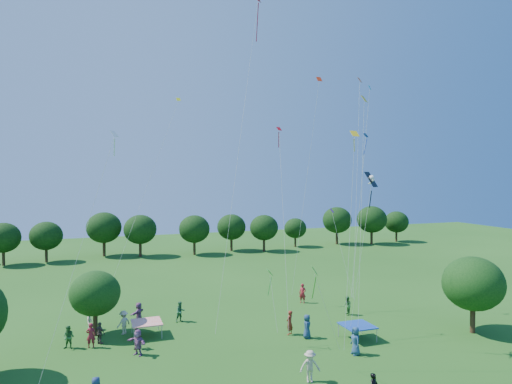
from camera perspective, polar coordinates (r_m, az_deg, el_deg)
The scene contains 34 objects.
near_tree_north at distance 37.23m, azimuth -19.48°, elevation -11.85°, with size 3.74×3.74×4.92m.
near_tree_east at distance 39.37m, azimuth 25.51°, elevation -10.30°, with size 4.59×4.59×5.88m.
treeline at distance 71.06m, azimuth -12.69°, elevation -4.49°, with size 88.01×8.77×6.77m.
tent_red_stripe at distance 36.65m, azimuth -13.52°, elevation -15.56°, with size 2.20×2.20×1.10m.
tent_blue at distance 35.78m, azimuth 12.56°, elevation -16.00°, with size 2.20×2.20×1.10m.
crowd_person_1 at distance 36.11m, azimuth 4.22°, elevation -15.97°, with size 0.69×0.44×1.84m, color maroon.
crowd_person_2 at distance 35.86m, azimuth -22.37°, elevation -16.45°, with size 0.79×0.43×1.61m, color #2B642E.
crowd_person_3 at distance 28.72m, azimuth 6.76°, elevation -20.81°, with size 1.22×0.55×1.87m, color #B5A691.
crowd_person_4 at distance 36.01m, azimuth -18.94°, elevation -16.35°, with size 0.93×0.42×1.58m, color #423A35.
crowd_person_5 at distance 39.50m, azimuth -14.47°, elevation -14.47°, with size 1.69×0.60×1.81m, color #874F81.
crowd_person_6 at distance 33.03m, azimuth 12.34°, elevation -17.72°, with size 0.93×0.50×1.89m, color navy.
crowd_person_7 at distance 35.50m, azimuth -19.94°, elevation -16.49°, with size 0.66×0.42×1.76m, color maroon.
crowd_person_8 at distance 41.49m, azimuth 11.33°, elevation -13.77°, with size 0.80×0.43×1.62m, color #2B652D.
crowd_person_9 at distance 37.55m, azimuth -16.22°, elevation -15.38°, with size 1.17×0.53×1.79m, color #BBB095.
crowd_person_10 at distance 34.39m, azimuth -14.69°, elevation -17.26°, with size 0.89×0.40×1.51m, color #3D3331.
crowd_person_11 at distance 33.23m, azimuth -14.56°, elevation -17.74°, with size 1.64×0.59×1.76m, color #895084.
crowd_person_12 at distance 35.54m, azimuth 6.39°, elevation -16.35°, with size 0.87×0.47×1.77m, color navy.
crowd_person_13 at distance 44.58m, azimuth 5.84°, elevation -12.49°, with size 0.68×0.44×1.83m, color maroon.
crowd_person_14 at distance 39.47m, azimuth -9.43°, elevation -14.54°, with size 0.84×0.45×1.69m, color #2B643B.
crowd_person_15 at distance 39.37m, azimuth -20.06°, elevation -14.82°, with size 0.99×0.44×1.51m, color #BFA999.
pirate_kite at distance 32.22m, azimuth 14.19°, elevation 1.31°, with size 1.41×1.99×11.06m.
red_high_kite at distance 37.08m, azimuth -0.77°, elevation 15.69°, with size 5.37×5.77×25.43m.
small_kite_0 at distance 34.35m, azimuth 3.19°, elevation 1.59°, with size 1.37×4.78×14.59m.
small_kite_1 at distance 45.86m, azimuth 12.67°, elevation 7.92°, with size 4.16×5.58×20.67m.
small_kite_2 at distance 29.27m, azimuth 11.97°, elevation 1.66°, with size 1.35×0.91×13.64m.
small_kite_3 at distance 26.51m, azimuth 7.67°, elevation -11.16°, with size 2.95×2.15×5.72m.
small_kite_4 at distance 39.00m, azimuth 13.13°, elevation 1.98°, with size 0.40×2.65×14.29m.
small_kite_5 at distance 42.01m, azimuth 9.98°, elevation -4.41°, with size 1.19×2.50×7.80m.
small_kite_6 at distance 26.50m, azimuth -19.17°, elevation 0.14°, with size 4.19×2.21×13.33m.
small_kite_7 at distance 43.14m, azimuth 13.36°, elevation 4.82°, with size 3.12×1.99×19.22m.
small_kite_8 at distance 41.42m, azimuth 6.97°, elevation 6.57°, with size 2.63×0.81×19.65m.
small_kite_9 at distance 35.92m, azimuth 13.23°, elevation 5.90°, with size 2.56×3.18×17.02m.
small_kite_10 at distance 42.70m, azimuth -12.45°, elevation 3.61°, with size 7.10×2.62×18.16m.
small_kite_11 at distance 32.64m, azimuth 1.81°, elevation -10.91°, with size 0.39×1.30×4.19m.
Camera 1 is at (-10.24, -14.67, 12.06)m, focal length 32.00 mm.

